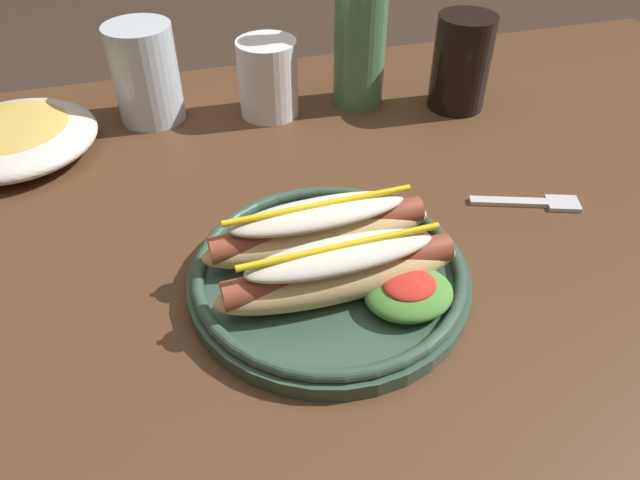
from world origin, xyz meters
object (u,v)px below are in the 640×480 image
Objects in this scene: hot_dog_plate at (332,265)px; water_cup at (145,74)px; soda_cup at (461,63)px; glass_bottle at (360,34)px; extra_cup at (268,78)px; fork at (534,203)px; side_bowl at (14,136)px.

water_cup is (-0.14, 0.38, 0.04)m from hot_dog_plate.
soda_cup is 0.42m from water_cup.
soda_cup is at bearing -21.12° from glass_bottle.
hot_dog_plate is 2.09× the size of soda_cup.
water_cup is 1.25× the size of extra_cup.
extra_cup is at bearing 168.43° from soda_cup.
water_cup is 0.51× the size of glass_bottle.
glass_bottle is at bearing 130.25° from fork.
side_bowl reaches higher than fork.
water_cup is at bearing 173.04° from glass_bottle.
hot_dog_plate reaches higher than fork.
soda_cup is (0.02, 0.24, 0.06)m from fork.
soda_cup reaches higher than hot_dog_plate.
water_cup is 0.29m from glass_bottle.
extra_cup is at bearing 2.91° from side_bowl.
fork is at bearing 13.00° from hot_dog_plate.
extra_cup is at bearing -11.54° from water_cup.
glass_bottle reaches higher than extra_cup.
hot_dog_plate is at bearing -69.98° from water_cup.
glass_bottle is 0.46m from side_bowl.
soda_cup is 1.24× the size of extra_cup.
water_cup is at bearing 110.02° from hot_dog_plate.
water_cup is at bearing 160.10° from fork.
extra_cup reaches higher than hot_dog_plate.
fork is 1.18× the size of extra_cup.
extra_cup is 0.41× the size of glass_bottle.
hot_dog_plate is at bearing -112.70° from glass_bottle.
side_bowl is (-0.56, 0.27, 0.02)m from fork.
side_bowl is (-0.17, -0.05, -0.04)m from water_cup.
glass_bottle reaches higher than side_bowl.
water_cup is 0.16m from extra_cup.
hot_dog_plate is 0.41m from water_cup.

